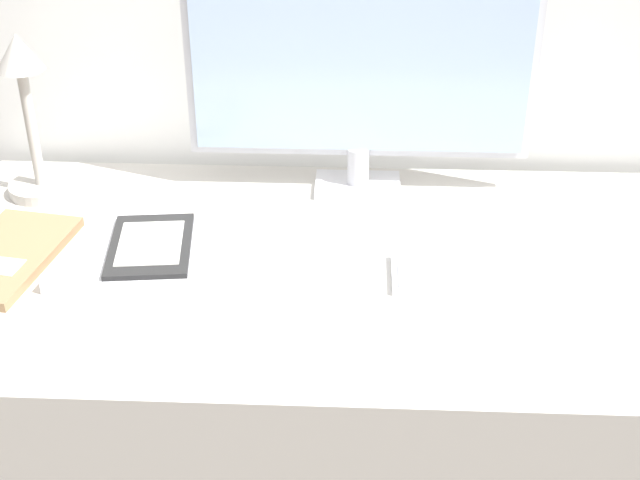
% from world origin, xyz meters
% --- Properties ---
extents(desk, '(1.36, 0.73, 0.71)m').
position_xyz_m(desk, '(0.00, 0.15, 0.36)').
color(desk, beige).
rests_on(desk, ground_plane).
extents(monitor, '(0.64, 0.11, 0.40)m').
position_xyz_m(monitor, '(0.05, 0.43, 0.93)').
color(monitor, silver).
rests_on(monitor, desk).
extents(keyboard, '(0.29, 0.12, 0.01)m').
position_xyz_m(keyboard, '(0.26, 0.11, 0.72)').
color(keyboard, silver).
rests_on(keyboard, desk).
extents(laptop, '(0.35, 0.29, 0.03)m').
position_xyz_m(laptop, '(-0.27, 0.13, 0.72)').
color(laptop, silver).
rests_on(laptop, desk).
extents(ereader, '(0.15, 0.21, 0.01)m').
position_xyz_m(ereader, '(-0.29, 0.14, 0.74)').
color(ereader, black).
rests_on(ereader, laptop).
extents(desk_lamp, '(0.12, 0.12, 0.31)m').
position_xyz_m(desk_lamp, '(-0.55, 0.38, 0.88)').
color(desk_lamp, '#BCB7AD').
rests_on(desk_lamp, desk).
extents(notebook, '(0.19, 0.30, 0.02)m').
position_xyz_m(notebook, '(-0.53, 0.13, 0.72)').
color(notebook, '#93704C').
rests_on(notebook, desk).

